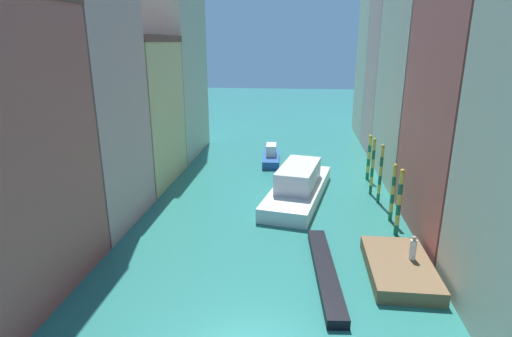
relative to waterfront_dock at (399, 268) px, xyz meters
name	(u,v)px	position (x,y,z in m)	size (l,w,h in m)	color
ground_plane	(279,174)	(-7.60, 17.27, -0.39)	(154.00, 154.00, 0.00)	#28756B
building_left_1	(69,75)	(-20.98, 5.18, 9.91)	(7.66, 8.30, 20.58)	tan
building_left_2	(129,111)	(-20.98, 14.15, 6.09)	(7.66, 9.46, 12.95)	#DBB77A
building_left_3	(164,75)	(-20.98, 24.28, 8.50)	(7.66, 10.84, 17.75)	#BCB299
building_right_1	(491,79)	(5.77, 6.00, 9.83)	(7.66, 11.08, 20.41)	#B25147
building_right_2	(432,79)	(5.77, 17.72, 8.85)	(7.66, 12.10, 18.45)	#BCB299
building_right_3	(407,53)	(5.77, 27.63, 10.80)	(7.66, 7.77, 22.36)	tan
building_right_4	(390,55)	(5.77, 36.30, 10.31)	(7.66, 9.70, 21.37)	#BCB299
waterfront_dock	(399,268)	(0.00, 0.00, 0.00)	(3.44, 6.02, 0.78)	brown
person_on_dock	(413,248)	(0.72, 0.36, 1.04)	(0.36, 0.36, 1.41)	white
mooring_pole_0	(399,202)	(0.89, 5.01, 1.97)	(0.33, 0.33, 4.63)	#197247
mooring_pole_1	(393,192)	(0.98, 7.35, 1.80)	(0.30, 0.30, 4.28)	#197247
mooring_pole_2	(380,173)	(0.71, 10.82, 2.06)	(0.28, 0.28, 4.82)	#197247
mooring_pole_3	(373,166)	(0.41, 12.73, 2.08)	(0.28, 0.28, 4.86)	#197247
mooring_pole_4	(369,157)	(0.73, 16.73, 1.80)	(0.34, 0.34, 4.27)	#197247
vaporetto_white	(298,185)	(-5.72, 11.19, 0.68)	(5.90, 12.34, 2.81)	white
gondola_black	(325,271)	(-4.10, -0.59, -0.12)	(1.78, 9.23, 0.53)	black
motorboat_0	(271,156)	(-8.70, 21.42, 0.25)	(1.97, 6.04, 1.97)	#234C93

